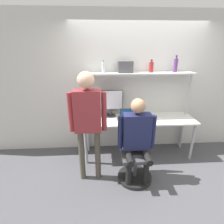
% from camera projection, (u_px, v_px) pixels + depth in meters
% --- Properties ---
extents(ground_plane, '(12.00, 12.00, 0.00)m').
position_uv_depth(ground_plane, '(140.00, 163.00, 3.31)').
color(ground_plane, '#4C4C51').
extents(wall_back, '(8.00, 0.06, 2.70)m').
position_uv_depth(wall_back, '(137.00, 85.00, 3.46)').
color(wall_back, silver).
rests_on(wall_back, ground_plane).
extents(desk, '(2.13, 0.63, 0.78)m').
position_uv_depth(desk, '(138.00, 122.00, 3.37)').
color(desk, silver).
rests_on(desk, ground_plane).
extents(shelf_unit, '(2.02, 0.30, 1.63)m').
position_uv_depth(shelf_unit, '(139.00, 83.00, 3.25)').
color(shelf_unit, silver).
rests_on(shelf_unit, ground_plane).
extents(monitor, '(0.48, 0.21, 0.52)m').
position_uv_depth(monitor, '(110.00, 102.00, 3.37)').
color(monitor, '#333338').
rests_on(monitor, desk).
extents(laptop, '(0.36, 0.22, 0.21)m').
position_uv_depth(laptop, '(129.00, 117.00, 3.24)').
color(laptop, '#333338').
rests_on(laptop, desk).
extents(cell_phone, '(0.07, 0.15, 0.01)m').
position_uv_depth(cell_phone, '(146.00, 120.00, 3.28)').
color(cell_phone, black).
rests_on(cell_phone, desk).
extents(office_chair, '(0.56, 0.56, 0.95)m').
position_uv_depth(office_chair, '(135.00, 162.00, 2.87)').
color(office_chair, black).
rests_on(office_chair, ground_plane).
extents(person_seated, '(0.58, 0.47, 1.39)m').
position_uv_depth(person_seated, '(137.00, 135.00, 2.64)').
color(person_seated, black).
rests_on(person_seated, ground_plane).
extents(person_standing, '(0.56, 0.24, 1.77)m').
position_uv_depth(person_standing, '(88.00, 115.00, 2.56)').
color(person_standing, '#4C473D').
rests_on(person_standing, ground_plane).
extents(bottle_purple, '(0.07, 0.07, 0.30)m').
position_uv_depth(bottle_purple, '(176.00, 65.00, 3.17)').
color(bottle_purple, '#593372').
rests_on(bottle_purple, shelf_unit).
extents(bottle_red, '(0.08, 0.08, 0.22)m').
position_uv_depth(bottle_red, '(151.00, 67.00, 3.16)').
color(bottle_red, maroon).
rests_on(bottle_red, shelf_unit).
extents(bottle_clear, '(0.06, 0.06, 0.21)m').
position_uv_depth(bottle_clear, '(103.00, 68.00, 3.11)').
color(bottle_clear, silver).
rests_on(bottle_clear, shelf_unit).
extents(storage_box, '(0.26, 0.16, 0.21)m').
position_uv_depth(storage_box, '(125.00, 67.00, 3.13)').
color(storage_box, '#4C4C51').
rests_on(storage_box, shelf_unit).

